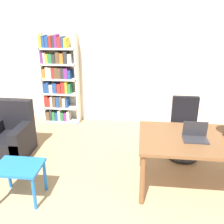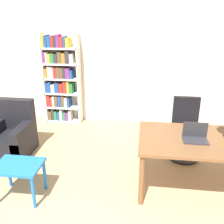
{
  "view_description": "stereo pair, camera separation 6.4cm",
  "coord_description": "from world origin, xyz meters",
  "px_view_note": "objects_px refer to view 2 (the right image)",
  "views": [
    {
      "loc": [
        0.3,
        -1.05,
        2.35
      ],
      "look_at": [
        -0.08,
        2.41,
        1.01
      ],
      "focal_mm": 42.0,
      "sensor_mm": 36.0,
      "label": 1
    },
    {
      "loc": [
        0.36,
        -1.04,
        2.35
      ],
      "look_at": [
        -0.08,
        2.41,
        1.01
      ],
      "focal_mm": 42.0,
      "sensor_mm": 36.0,
      "label": 2
    }
  ],
  "objects_px": {
    "office_chair": "(185,131)",
    "desk": "(194,145)",
    "laptop": "(195,136)",
    "bookshelf": "(60,80)",
    "side_table_blue": "(19,170)",
    "armchair": "(11,138)"
  },
  "relations": [
    {
      "from": "armchair",
      "to": "bookshelf",
      "type": "xyz_separation_m",
      "value": [
        0.43,
        1.55,
        0.66
      ]
    },
    {
      "from": "desk",
      "to": "office_chair",
      "type": "relative_size",
      "value": 1.43
    },
    {
      "from": "side_table_blue",
      "to": "armchair",
      "type": "bearing_deg",
      "value": 121.72
    },
    {
      "from": "armchair",
      "to": "side_table_blue",
      "type": "bearing_deg",
      "value": -58.28
    },
    {
      "from": "desk",
      "to": "side_table_blue",
      "type": "xyz_separation_m",
      "value": [
        -2.28,
        -0.51,
        -0.26
      ]
    },
    {
      "from": "laptop",
      "to": "bookshelf",
      "type": "distance_m",
      "value": 3.33
    },
    {
      "from": "side_table_blue",
      "to": "armchair",
      "type": "height_order",
      "value": "armchair"
    },
    {
      "from": "laptop",
      "to": "armchair",
      "type": "distance_m",
      "value": 3.06
    },
    {
      "from": "desk",
      "to": "office_chair",
      "type": "height_order",
      "value": "office_chair"
    },
    {
      "from": "office_chair",
      "to": "desk",
      "type": "bearing_deg",
      "value": -90.83
    },
    {
      "from": "desk",
      "to": "side_table_blue",
      "type": "relative_size",
      "value": 2.49
    },
    {
      "from": "office_chair",
      "to": "laptop",
      "type": "bearing_deg",
      "value": -91.09
    },
    {
      "from": "bookshelf",
      "to": "side_table_blue",
      "type": "bearing_deg",
      "value": -84.68
    },
    {
      "from": "laptop",
      "to": "armchair",
      "type": "bearing_deg",
      "value": 168.1
    },
    {
      "from": "side_table_blue",
      "to": "bookshelf",
      "type": "relative_size",
      "value": 0.31
    },
    {
      "from": "side_table_blue",
      "to": "bookshelf",
      "type": "xyz_separation_m",
      "value": [
        -0.25,
        2.64,
        0.55
      ]
    },
    {
      "from": "desk",
      "to": "armchair",
      "type": "relative_size",
      "value": 1.6
    },
    {
      "from": "armchair",
      "to": "bookshelf",
      "type": "distance_m",
      "value": 1.74
    },
    {
      "from": "office_chair",
      "to": "armchair",
      "type": "bearing_deg",
      "value": -174.36
    },
    {
      "from": "armchair",
      "to": "bookshelf",
      "type": "bearing_deg",
      "value": 74.45
    },
    {
      "from": "laptop",
      "to": "side_table_blue",
      "type": "relative_size",
      "value": 0.54
    },
    {
      "from": "laptop",
      "to": "bookshelf",
      "type": "relative_size",
      "value": 0.17
    }
  ]
}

